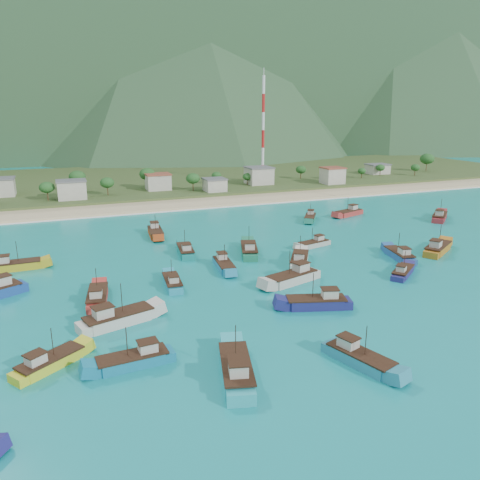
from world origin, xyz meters
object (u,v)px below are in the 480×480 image
object	(u,v)px
radio_tower	(263,130)
boat_16	(317,303)
boat_23	(134,361)
boat_4	(399,255)
boat_15	(403,273)
boat_24	(293,278)
boat_14	(440,217)
boat_19	(49,363)
boat_7	(310,218)
boat_26	(300,261)
boat_22	(186,251)
boat_3	(14,266)
boat_1	(172,283)
boat_25	(224,265)
boat_28	(359,359)
boat_0	(314,244)
boat_13	(438,249)
boat_5	(98,297)
boat_29	(117,319)
boat_11	(236,371)
boat_9	(349,213)
boat_21	(249,251)
boat_17	(156,233)

from	to	relation	value
radio_tower	boat_16	size ratio (longest dim) A/B	3.81
boat_23	boat_4	bearing A→B (deg)	-73.04
boat_15	boat_24	bearing A→B (deg)	-138.26
boat_14	boat_19	size ratio (longest dim) A/B	1.13
boat_7	boat_14	bearing A→B (deg)	-166.22
boat_14	boat_26	distance (m)	64.11
boat_22	boat_26	xyz separation A→B (m)	(21.35, -16.09, 0.10)
boat_3	boat_22	distance (m)	36.54
boat_1	boat_24	distance (m)	23.30
boat_15	boat_26	distance (m)	21.40
boat_15	boat_25	bearing A→B (deg)	-154.76
boat_4	boat_22	distance (m)	48.99
boat_22	boat_26	world-z (taller)	boat_26
boat_22	boat_28	bearing A→B (deg)	-73.90
boat_0	boat_26	xyz separation A→B (m)	(-9.84, -10.78, 0.24)
boat_1	boat_14	world-z (taller)	boat_14
boat_13	boat_19	size ratio (longest dim) A/B	1.23
boat_5	boat_29	world-z (taller)	boat_29
boat_22	boat_29	bearing A→B (deg)	-114.24
radio_tower	boat_11	world-z (taller)	radio_tower
boat_7	radio_tower	bearing A→B (deg)	-67.26
boat_5	radio_tower	bearing A→B (deg)	62.26
boat_23	boat_29	distance (m)	13.29
boat_9	boat_21	size ratio (longest dim) A/B	0.93
radio_tower	boat_19	xyz separation A→B (m)	(-87.80, -128.82, -23.31)
boat_25	boat_4	bearing A→B (deg)	174.65
boat_21	boat_23	bearing A→B (deg)	-110.32
boat_3	boat_14	world-z (taller)	boat_14
boat_28	boat_29	size ratio (longest dim) A/B	0.88
boat_28	boat_26	bearing A→B (deg)	-125.22
boat_1	boat_28	world-z (taller)	boat_28
boat_7	boat_17	xyz separation A→B (m)	(-47.62, -0.92, 0.15)
boat_21	boat_28	bearing A→B (deg)	-76.58
boat_7	boat_17	world-z (taller)	boat_17
radio_tower	boat_28	xyz separation A→B (m)	(-49.46, -142.69, -23.23)
boat_9	boat_21	xyz separation A→B (m)	(-45.32, -26.50, 0.09)
boat_3	boat_29	size ratio (longest dim) A/B	0.89
boat_1	boat_29	bearing A→B (deg)	-127.35
boat_7	boat_28	bearing A→B (deg)	99.29
boat_19	boat_25	xyz separation A→B (m)	(34.46, 29.11, 0.03)
boat_29	boat_7	bearing A→B (deg)	112.82
boat_16	boat_17	bearing A→B (deg)	33.34
boat_5	boat_28	world-z (taller)	boat_5
boat_1	boat_19	size ratio (longest dim) A/B	0.99
boat_3	boat_11	size ratio (longest dim) A/B	0.88
boat_1	boat_21	size ratio (longest dim) A/B	0.79
boat_9	boat_24	xyz separation A→B (m)	(-44.46, -46.70, 0.12)
boat_9	boat_19	xyz separation A→B (m)	(-88.69, -63.14, -0.11)
radio_tower	boat_14	xyz separation A→B (m)	(23.27, -80.94, -23.13)
boat_23	boat_28	bearing A→B (deg)	-114.69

